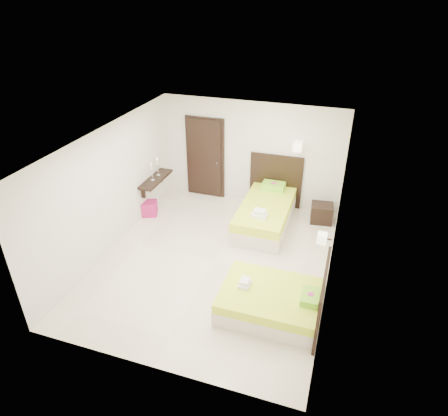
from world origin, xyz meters
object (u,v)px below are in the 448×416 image
(bed_single, at_px, (266,212))
(bed_double, at_px, (275,301))
(ottoman, at_px, (150,208))
(nightstand, at_px, (322,213))

(bed_single, bearing_deg, bed_double, -74.01)
(ottoman, bearing_deg, bed_single, 9.65)
(bed_single, xyz_separation_m, nightstand, (1.23, 0.52, -0.10))
(bed_double, height_order, ottoman, bed_double)
(bed_double, relative_size, ottoman, 4.89)
(bed_single, distance_m, bed_double, 2.92)
(nightstand, xyz_separation_m, ottoman, (-4.03, -0.99, -0.05))
(bed_single, height_order, bed_double, bed_single)
(bed_double, xyz_separation_m, ottoman, (-3.60, 2.33, -0.08))
(nightstand, bearing_deg, bed_single, -163.97)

